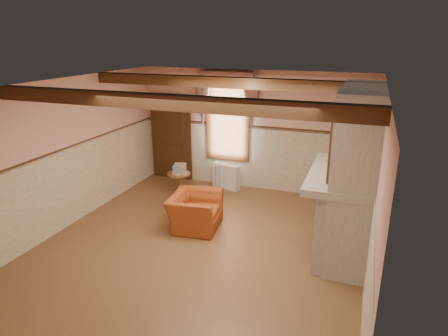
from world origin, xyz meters
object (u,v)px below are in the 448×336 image
(radiator, at_px, (226,176))
(bowl, at_px, (344,167))
(side_table, at_px, (179,184))
(oil_lamp, at_px, (346,156))
(mantel_clock, at_px, (347,154))
(armchair, at_px, (195,211))

(radiator, distance_m, bowl, 3.62)
(side_table, xyz_separation_m, bowl, (3.63, -1.17, 1.19))
(oil_lamp, bearing_deg, mantel_clock, 90.00)
(side_table, relative_size, mantel_clock, 2.29)
(side_table, relative_size, radiator, 0.79)
(bowl, height_order, oil_lamp, oil_lamp)
(side_table, bearing_deg, mantel_clock, -9.07)
(armchair, bearing_deg, side_table, 29.77)
(bowl, xyz_separation_m, mantel_clock, (0.00, 0.59, 0.06))
(bowl, bearing_deg, radiator, 144.36)
(armchair, height_order, mantel_clock, mantel_clock)
(oil_lamp, bearing_deg, bowl, -90.00)
(armchair, xyz_separation_m, side_table, (-1.00, 1.33, -0.06))
(side_table, xyz_separation_m, radiator, (0.85, 0.82, 0.02))
(side_table, bearing_deg, armchair, -53.25)
(armchair, bearing_deg, mantel_clock, -81.04)
(radiator, distance_m, mantel_clock, 3.35)
(oil_lamp, bearing_deg, armchair, -169.11)
(armchair, bearing_deg, radiator, -3.11)
(mantel_clock, distance_m, oil_lamp, 0.25)
(side_table, height_order, oil_lamp, oil_lamp)
(radiator, bearing_deg, mantel_clock, -10.94)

